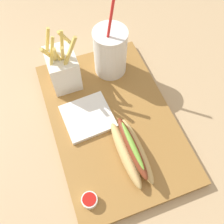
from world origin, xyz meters
TOP-DOWN VIEW (x-y plane):
  - ground_plane at (0.00, 0.00)m, footprint 2.40×2.40m
  - food_tray at (0.00, 0.00)m, footprint 0.47×0.31m
  - soda_cup at (-0.16, 0.05)m, footprint 0.09×0.09m
  - fries_basket at (-0.16, -0.08)m, footprint 0.09×0.09m
  - hot_dog_1 at (0.11, 0.01)m, footprint 0.17×0.06m
  - ketchup_cup_1 at (0.18, -0.12)m, footprint 0.04×0.04m
  - napkin_stack at (-0.02, -0.06)m, footprint 0.12×0.13m

SIDE VIEW (x-z plane):
  - ground_plane at x=0.00m, z-range -0.02..0.00m
  - food_tray at x=0.00m, z-range 0.00..0.02m
  - napkin_stack at x=-0.02m, z-range 0.02..0.03m
  - ketchup_cup_1 at x=0.18m, z-range 0.02..0.04m
  - hot_dog_1 at x=0.11m, z-range 0.01..0.08m
  - fries_basket at x=-0.16m, z-range -0.02..0.16m
  - soda_cup at x=-0.16m, z-range -0.03..0.21m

